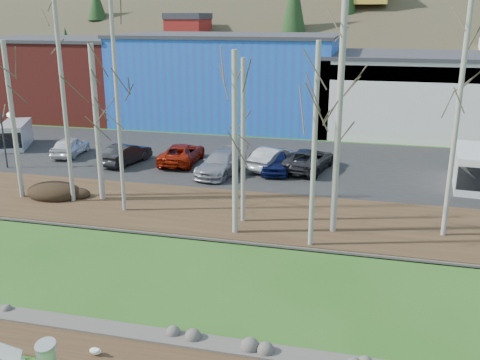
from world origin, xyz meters
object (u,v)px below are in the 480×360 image
(car_4, at_px, (275,161))
(car_5, at_px, (273,158))
(seagull, at_px, (96,351))
(van_grey, at_px, (15,135))
(car_1, at_px, (126,154))
(car_6, at_px, (309,160))
(car_0, at_px, (70,146))
(car_3, at_px, (221,163))
(street_lamp, at_px, (2,125))
(car_2, at_px, (182,153))
(van_white, at_px, (474,169))

(car_4, height_order, car_5, car_5)
(seagull, distance_m, van_grey, 29.52)
(car_1, bearing_deg, car_6, -161.63)
(seagull, relative_size, car_0, 0.11)
(car_4, xyz_separation_m, car_6, (2.08, 0.85, -0.02))
(car_3, xyz_separation_m, van_grey, (-17.52, 3.23, 0.22))
(car_1, bearing_deg, street_lamp, 32.65)
(car_0, bearing_deg, van_grey, -19.81)
(car_6, distance_m, van_grey, 22.90)
(seagull, bearing_deg, car_1, 134.71)
(car_2, xyz_separation_m, van_grey, (-14.15, 1.32, 0.26))
(seagull, relative_size, street_lamp, 0.12)
(seagull, relative_size, car_5, 0.10)
(car_2, relative_size, van_white, 0.94)
(car_0, bearing_deg, car_1, 159.90)
(seagull, distance_m, street_lamp, 23.73)
(seagull, xyz_separation_m, van_white, (13.82, 20.39, 1.06))
(car_2, bearing_deg, car_4, 173.41)
(street_lamp, relative_size, car_0, 0.91)
(van_white, bearing_deg, car_4, -176.43)
(car_3, xyz_separation_m, van_white, (15.30, 1.05, 0.38))
(van_grey, bearing_deg, seagull, -74.47)
(street_lamp, relative_size, car_2, 0.75)
(car_0, xyz_separation_m, car_5, (15.10, -0.01, 0.05))
(car_3, xyz_separation_m, car_4, (3.27, 1.45, 0.01))
(car_1, relative_size, car_4, 0.99)
(van_white, xyz_separation_m, van_grey, (-32.82, 2.19, -0.16))
(seagull, xyz_separation_m, car_5, (1.57, 21.33, 0.70))
(car_4, bearing_deg, street_lamp, -177.36)
(car_6, relative_size, van_grey, 1.09)
(car_2, bearing_deg, car_0, -3.11)
(street_lamp, bearing_deg, car_0, 35.34)
(seagull, height_order, car_0, car_0)
(car_0, height_order, car_5, car_5)
(car_1, bearing_deg, car_0, -1.42)
(car_1, height_order, car_6, car_6)
(car_3, relative_size, van_grey, 1.07)
(car_2, height_order, car_4, car_4)
(car_6, bearing_deg, van_white, -175.96)
(car_1, distance_m, car_4, 10.36)
(street_lamp, xyz_separation_m, van_white, (29.76, 3.05, -1.83))
(street_lamp, bearing_deg, seagull, -70.98)
(car_0, distance_m, car_6, 17.41)
(seagull, distance_m, car_2, 21.81)
(car_3, bearing_deg, car_2, 159.61)
(car_4, xyz_separation_m, car_5, (-0.22, 0.53, 0.01))
(street_lamp, relative_size, car_4, 0.87)
(car_6, bearing_deg, car_0, 12.22)
(street_lamp, xyz_separation_m, van_grey, (-3.06, 5.23, -1.99))
(car_2, distance_m, car_3, 3.88)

